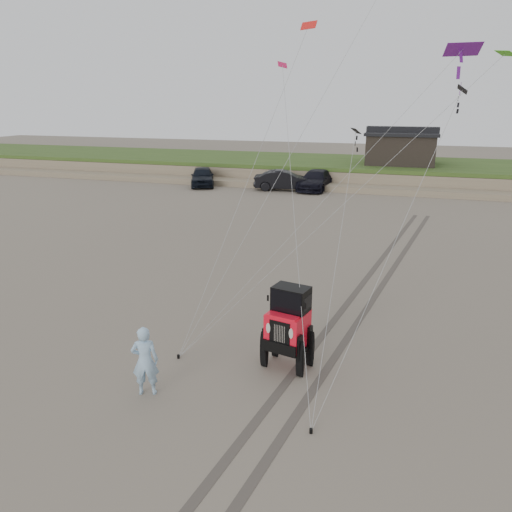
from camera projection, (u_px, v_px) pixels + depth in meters
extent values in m
plane|color=#6B6054|center=(268.00, 381.00, 13.73)|extent=(160.00, 160.00, 0.00)
cube|color=#7A6B54|center=(378.00, 172.00, 48.10)|extent=(160.00, 12.00, 1.40)
cube|color=#2D4719|center=(378.00, 164.00, 47.84)|extent=(160.00, 12.00, 0.35)
cube|color=#7A6B54|center=(371.00, 188.00, 42.32)|extent=(160.00, 3.50, 0.50)
cube|color=black|center=(401.00, 150.00, 45.92)|extent=(6.00, 5.00, 2.60)
cube|color=black|center=(402.00, 134.00, 45.49)|extent=(6.40, 5.40, 0.25)
cube|color=black|center=(403.00, 129.00, 45.38)|extent=(6.40, 1.20, 0.50)
imported|color=black|center=(202.00, 176.00, 44.64)|extent=(3.74, 5.33, 1.68)
imported|color=black|center=(284.00, 180.00, 42.51)|extent=(5.35, 2.76, 1.68)
imported|color=black|center=(316.00, 180.00, 42.78)|extent=(2.70, 5.79, 1.64)
imported|color=#99C0EC|center=(145.00, 361.00, 12.89)|extent=(0.82, 0.68, 1.92)
cube|color=#6B1889|center=(463.00, 49.00, 19.31)|extent=(1.44, 0.99, 0.47)
cube|color=black|center=(356.00, 131.00, 17.75)|extent=(0.45, 0.55, 0.21)
cube|color=black|center=(462.00, 89.00, 13.87)|extent=(0.29, 0.53, 0.29)
cube|color=#51D124|center=(506.00, 53.00, 17.15)|extent=(0.74, 0.82, 0.25)
cube|color=#DD1B54|center=(282.00, 65.00, 20.03)|extent=(0.39, 0.41, 0.29)
cube|color=red|center=(309.00, 25.00, 18.16)|extent=(0.61, 0.37, 0.34)
cylinder|color=black|center=(178.00, 357.00, 14.93)|extent=(0.08, 0.08, 0.12)
cylinder|color=black|center=(311.00, 431.00, 11.58)|extent=(0.08, 0.08, 0.12)
cube|color=#4C443D|center=(359.00, 288.00, 20.55)|extent=(4.42, 29.74, 0.01)
cube|color=#4C443D|center=(379.00, 290.00, 20.32)|extent=(4.42, 29.74, 0.01)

